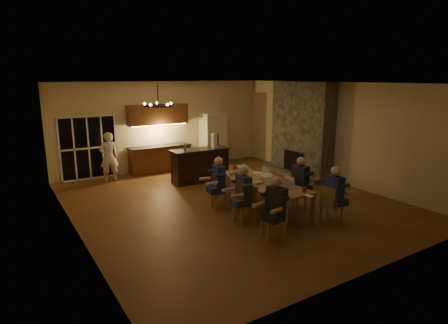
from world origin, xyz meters
TOP-DOWN VIEW (x-y plane):
  - floor at (0.00, 0.00)m, footprint 9.00×9.00m
  - back_wall at (0.00, 4.52)m, footprint 8.00×0.04m
  - left_wall at (-4.02, 0.00)m, footprint 0.04×9.00m
  - right_wall at (4.02, 0.00)m, footprint 0.04×9.00m
  - ceiling at (0.00, 0.00)m, footprint 8.00×9.00m
  - french_doors at (-2.70, 4.47)m, footprint 1.86×0.08m
  - fireplace at (3.70, 1.20)m, footprint 0.58×2.50m
  - kitchenette at (-0.30, 4.20)m, footprint 2.24×0.68m
  - refrigerator at (1.90, 4.15)m, footprint 0.90×0.68m
  - dining_table at (0.33, -0.93)m, footprint 1.10×2.86m
  - bar_island at (0.29, 2.25)m, footprint 1.94×0.75m
  - chair_left_near at (-0.53, -2.50)m, footprint 0.54×0.54m
  - chair_left_mid at (-0.50, -1.41)m, footprint 0.48×0.48m
  - chair_left_far at (-0.50, -0.30)m, footprint 0.55×0.55m
  - chair_right_near at (1.24, -2.50)m, footprint 0.55×0.55m
  - chair_right_mid at (1.14, -1.36)m, footprint 0.50×0.50m
  - chair_right_far at (1.18, -0.36)m, footprint 0.51×0.51m
  - person_left_near at (-0.51, -2.56)m, footprint 0.69×0.69m
  - person_right_near at (1.20, -2.58)m, footprint 0.65×0.65m
  - person_left_mid at (-0.56, -1.44)m, footprint 0.67×0.67m
  - person_right_mid at (1.22, -1.42)m, footprint 0.67×0.67m
  - person_left_far at (-0.55, -0.31)m, footprint 0.68×0.68m
  - standing_person at (-2.23, 3.80)m, footprint 0.62×0.43m
  - chandelier at (-2.22, -0.55)m, footprint 0.63×0.63m
  - laptop_a at (0.08, -2.00)m, footprint 0.41×0.39m
  - laptop_b at (0.62, -1.80)m, footprint 0.42×0.42m
  - laptop_c at (0.12, -0.95)m, footprint 0.36×0.32m
  - laptop_d at (0.58, -0.98)m, footprint 0.33×0.29m
  - laptop_e at (0.14, 0.19)m, footprint 0.36×0.33m
  - laptop_f at (0.57, 0.09)m, footprint 0.35×0.32m
  - mug_front at (0.33, -1.44)m, footprint 0.08×0.08m
  - mug_mid at (0.45, -0.38)m, footprint 0.08×0.08m
  - mug_back at (-0.07, -0.06)m, footprint 0.08×0.08m
  - redcup_near at (0.65, -2.17)m, footprint 0.10×0.10m
  - redcup_mid at (-0.07, -0.47)m, footprint 0.09×0.09m
  - redcup_far at (0.49, 0.51)m, footprint 0.10×0.10m
  - can_silver at (0.43, -1.66)m, footprint 0.07×0.07m
  - can_cola at (0.13, 0.50)m, footprint 0.06×0.06m
  - can_right at (0.76, -0.60)m, footprint 0.06×0.06m
  - plate_near at (0.70, -1.47)m, footprint 0.25×0.25m
  - plate_left at (0.07, -1.79)m, footprint 0.23×0.23m
  - plate_far at (0.76, -0.22)m, footprint 0.26×0.26m
  - notepad at (0.53, -2.45)m, footprint 0.17×0.21m
  - bar_bottle at (-0.23, 2.28)m, footprint 0.09×0.09m
  - bar_blender at (0.79, 2.19)m, footprint 0.18×0.18m

SIDE VIEW (x-z plane):
  - floor at x=0.00m, z-range 0.00..0.00m
  - dining_table at x=0.33m, z-range 0.00..0.75m
  - chair_left_near at x=-0.53m, z-range 0.00..0.89m
  - chair_left_mid at x=-0.50m, z-range 0.00..0.89m
  - chair_left_far at x=-0.50m, z-range 0.00..0.89m
  - chair_right_near at x=1.24m, z-range 0.00..0.89m
  - chair_right_mid at x=1.14m, z-range 0.00..0.89m
  - chair_right_far at x=1.18m, z-range 0.00..0.89m
  - bar_island at x=0.29m, z-range 0.00..1.08m
  - person_left_near at x=-0.51m, z-range 0.00..1.38m
  - person_right_near at x=1.20m, z-range 0.00..1.38m
  - person_left_mid at x=-0.56m, z-range 0.00..1.38m
  - person_right_mid at x=1.22m, z-range 0.00..1.38m
  - person_left_far at x=-0.55m, z-range 0.00..1.38m
  - notepad at x=0.53m, z-range 0.75..0.76m
  - plate_near at x=0.70m, z-range 0.75..0.77m
  - plate_left at x=0.07m, z-range 0.75..0.77m
  - plate_far at x=0.76m, z-range 0.75..0.77m
  - mug_front at x=0.33m, z-range 0.75..0.85m
  - mug_mid at x=0.45m, z-range 0.75..0.85m
  - mug_back at x=-0.07m, z-range 0.75..0.85m
  - redcup_near at x=0.65m, z-range 0.75..0.87m
  - redcup_mid at x=-0.07m, z-range 0.75..0.87m
  - redcup_far at x=0.49m, z-range 0.75..0.87m
  - can_silver at x=0.43m, z-range 0.75..0.87m
  - can_cola at x=0.13m, z-range 0.75..0.87m
  - can_right at x=0.76m, z-range 0.75..0.87m
  - standing_person at x=-2.23m, z-range 0.00..1.63m
  - laptop_a at x=0.08m, z-range 0.75..0.98m
  - laptop_b at x=0.62m, z-range 0.75..0.98m
  - laptop_c at x=0.12m, z-range 0.75..0.98m
  - laptop_d at x=0.58m, z-range 0.75..0.98m
  - laptop_e at x=0.14m, z-range 0.75..0.98m
  - laptop_f at x=0.57m, z-range 0.75..0.98m
  - refrigerator at x=1.90m, z-range 0.00..2.00m
  - french_doors at x=-2.70m, z-range 0.00..2.10m
  - kitchenette at x=-0.30m, z-range 0.00..2.40m
  - bar_bottle at x=-0.23m, z-range 1.08..1.32m
  - bar_blender at x=0.79m, z-range 1.08..1.56m
  - back_wall at x=0.00m, z-range 0.00..3.20m
  - left_wall at x=-4.02m, z-range 0.00..3.20m
  - right_wall at x=4.02m, z-range 0.00..3.20m
  - fireplace at x=3.70m, z-range 0.00..3.20m
  - chandelier at x=-2.22m, z-range 2.73..2.77m
  - ceiling at x=0.00m, z-range 3.20..3.24m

